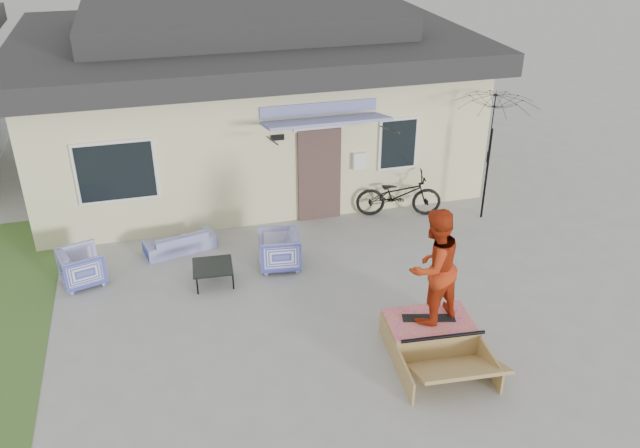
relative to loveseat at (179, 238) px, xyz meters
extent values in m
plane|color=gray|center=(2.14, -3.80, -0.28)|extent=(90.00, 90.00, 0.00)
cube|color=#385B26|center=(-3.06, -1.80, -0.27)|extent=(1.40, 8.00, 0.01)
cube|color=beige|center=(2.14, 4.20, 1.22)|extent=(10.00, 7.00, 3.00)
cube|color=black|center=(2.14, 4.20, 2.97)|extent=(10.80, 7.80, 0.50)
cube|color=black|center=(2.14, 4.20, 3.52)|extent=(7.50, 4.50, 0.60)
cube|color=#4E3530|center=(3.14, 0.66, 0.77)|extent=(0.95, 0.08, 2.10)
cube|color=white|center=(-1.06, 0.67, 1.32)|extent=(1.60, 0.06, 1.30)
cube|color=white|center=(4.94, 0.67, 1.32)|extent=(0.90, 0.06, 1.20)
cube|color=#2E379F|center=(3.14, 0.15, 2.17)|extent=(2.50, 1.09, 0.29)
imported|color=#2E379F|center=(0.00, 0.00, 0.00)|extent=(1.48, 0.72, 0.56)
imported|color=#2E379F|center=(-1.85, -0.76, 0.11)|extent=(0.88, 0.91, 0.77)
imported|color=#2E379F|center=(1.84, -1.14, 0.13)|extent=(0.82, 0.87, 0.81)
cube|color=black|center=(0.51, -1.39, -0.10)|extent=(0.79, 0.79, 0.36)
imported|color=black|center=(4.90, 0.35, 0.34)|extent=(2.02, 1.10, 1.23)
cylinder|color=black|center=(6.68, -0.25, 0.77)|extent=(0.05, 0.05, 2.10)
imported|color=black|center=(6.68, -0.25, 1.47)|extent=(2.00, 1.88, 0.90)
cube|color=black|center=(3.70, -4.10, 0.20)|extent=(0.88, 0.42, 0.05)
imported|color=#AC2E10|center=(3.70, -4.10, 1.21)|extent=(1.15, 1.03, 1.95)
camera|label=1|loc=(-0.27, -12.08, 6.55)|focal=37.00mm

